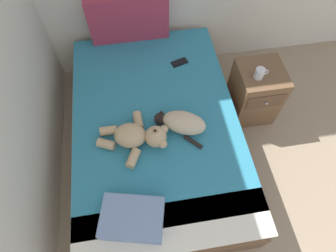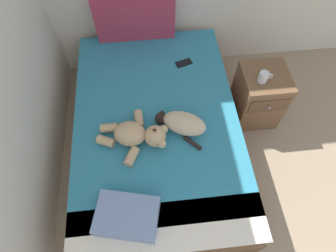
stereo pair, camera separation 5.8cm
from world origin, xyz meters
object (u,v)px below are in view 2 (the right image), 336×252
(teddy_bear, at_px, (137,135))
(mug, at_px, (264,77))
(bed, at_px, (157,133))
(cat, at_px, (182,123))
(cell_phone, at_px, (184,63))
(patterned_cushion, at_px, (135,17))
(nightstand, at_px, (258,96))
(throw_pillow, at_px, (127,216))

(teddy_bear, relative_size, mug, 4.59)
(bed, relative_size, mug, 17.17)
(teddy_bear, bearing_deg, cat, 11.24)
(mug, bearing_deg, cell_phone, 151.09)
(patterned_cushion, bearing_deg, cat, -74.64)
(cat, bearing_deg, patterned_cushion, 105.36)
(cat, height_order, teddy_bear, teddy_bear)
(patterned_cushion, height_order, cell_phone, patterned_cushion)
(cat, relative_size, mug, 3.47)
(cell_phone, bearing_deg, cat, -99.22)
(mug, bearing_deg, nightstand, 37.71)
(patterned_cushion, distance_m, throw_pillow, 1.75)
(patterned_cushion, relative_size, nightstand, 1.25)
(patterned_cushion, relative_size, cat, 1.75)
(teddy_bear, distance_m, nightstand, 1.26)
(bed, bearing_deg, cell_phone, 61.64)
(throw_pillow, bearing_deg, cell_phone, 67.45)
(cat, distance_m, teddy_bear, 0.35)
(bed, distance_m, throw_pillow, 0.88)
(throw_pillow, xyz_separation_m, nightstand, (1.24, 1.05, -0.27))
(teddy_bear, relative_size, cell_phone, 3.39)
(cell_phone, bearing_deg, throw_pillow, -112.55)
(mug, bearing_deg, throw_pillow, -139.62)
(nightstand, bearing_deg, bed, -164.77)
(bed, xyz_separation_m, cat, (0.19, -0.12, 0.33))
(patterned_cushion, bearing_deg, bed, -83.73)
(nightstand, relative_size, mug, 4.87)
(patterned_cushion, bearing_deg, nightstand, -32.31)
(cell_phone, xyz_separation_m, throw_pillow, (-0.56, -1.34, 0.05))
(teddy_bear, bearing_deg, cell_phone, 58.62)
(patterned_cushion, xyz_separation_m, cat, (0.30, -1.08, -0.16))
(cell_phone, bearing_deg, mug, -28.91)
(patterned_cushion, height_order, cat, patterned_cushion)
(nightstand, bearing_deg, throw_pillow, -139.76)
(nightstand, bearing_deg, mug, -142.29)
(throw_pillow, bearing_deg, teddy_bear, 80.57)
(cat, height_order, throw_pillow, cat)
(cat, distance_m, throw_pillow, 0.79)
(teddy_bear, distance_m, cell_phone, 0.88)
(cell_phone, height_order, throw_pillow, throw_pillow)
(bed, distance_m, teddy_bear, 0.41)
(teddy_bear, xyz_separation_m, cell_phone, (0.46, 0.75, -0.07))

